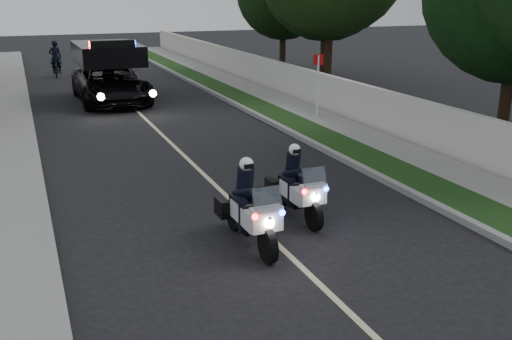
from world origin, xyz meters
The scene contains 17 objects.
ground centered at (0.00, 0.00, 0.00)m, with size 120.00×120.00×0.00m, color black.
curb_right centered at (4.10, 10.00, 0.07)m, with size 0.20×60.00×0.15m, color gray.
grass_verge centered at (4.80, 10.00, 0.08)m, with size 1.20×60.00×0.16m, color #193814.
sidewalk_right centered at (6.10, 10.00, 0.08)m, with size 1.40×60.00×0.16m, color gray.
property_wall centered at (7.10, 10.00, 0.75)m, with size 0.22×60.00×1.50m, color beige.
curb_left centered at (-4.10, 10.00, 0.07)m, with size 0.20×60.00×0.15m, color gray.
lane_marking centered at (0.00, 10.00, 0.00)m, with size 0.12×50.00×0.01m, color #BFB78C.
police_moto_left centered at (-0.50, 0.07, 0.00)m, with size 0.71×2.03×1.72m, color silver, non-canonical shape.
police_moto_right centered at (0.96, 1.04, 0.00)m, with size 0.66×1.90×1.61m, color white, non-canonical shape.
police_suv centered at (-0.63, 16.41, 0.00)m, with size 2.81×6.07×2.95m, color black.
bicycle centered at (-2.31, 25.47, 0.00)m, with size 0.63×1.80×0.94m, color black.
cyclist centered at (-2.31, 25.47, 0.00)m, with size 0.66×0.44×1.82m, color black.
sign_post centered at (6.00, 9.75, 0.00)m, with size 0.40×0.40×2.54m, color #B5160C, non-canonical shape.
tree_right_a centered at (9.50, 4.05, 0.00)m, with size 5.54×5.54×9.23m, color black, non-canonical shape.
tree_right_c centered at (9.78, 16.35, 0.00)m, with size 6.42×6.42×10.70m, color #163310, non-canonical shape.
tree_right_d centered at (9.60, 15.55, 0.00)m, with size 7.15×7.15×11.92m, color #204216, non-canonical shape.
tree_right_e centered at (10.18, 22.17, 0.00)m, with size 5.37×5.37×8.94m, color black, non-canonical shape.
Camera 1 is at (-4.28, -9.69, 4.72)m, focal length 41.25 mm.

